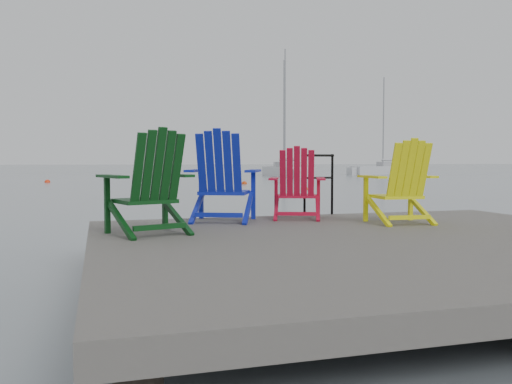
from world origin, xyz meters
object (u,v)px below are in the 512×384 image
object	(u,v)px
chair_red	(297,184)
sailboat_mid	(283,171)
chair_blue	(222,177)
buoy_b	(47,182)
sailboat_near	(286,172)
sailboat_far	(386,171)
chair_green	(150,183)
buoy_a	(304,189)
buoy_d	(230,178)
chair_yellow	(401,183)
handrail	(319,178)
buoy_c	(244,184)

from	to	relation	value
chair_red	sailboat_mid	bearing A→B (deg)	92.27
chair_blue	sailboat_mid	world-z (taller)	sailboat_mid
chair_red	buoy_b	world-z (taller)	chair_red
sailboat_near	sailboat_far	size ratio (longest dim) A/B	1.15
sailboat_near	chair_green	bearing A→B (deg)	-110.12
buoy_a	buoy_b	xyz separation A→B (m)	(-12.02, 11.94, 0.00)
chair_blue	sailboat_far	size ratio (longest dim) A/B	0.12
buoy_a	buoy_d	distance (m)	17.83
chair_blue	chair_red	xyz separation A→B (m)	(1.05, 0.02, -0.10)
chair_yellow	sailboat_far	bearing A→B (deg)	63.71
sailboat_near	sailboat_mid	world-z (taller)	sailboat_mid
sailboat_far	buoy_a	world-z (taller)	sailboat_far
chair_blue	sailboat_near	xyz separation A→B (m)	(13.80, 36.46, -0.73)
chair_red	handrail	bearing A→B (deg)	63.44
chair_yellow	buoy_c	size ratio (longest dim) A/B	3.25
chair_yellow	chair_blue	bearing A→B (deg)	161.83
chair_green	sailboat_far	world-z (taller)	sailboat_far
chair_blue	handrail	bearing A→B (deg)	40.33
chair_yellow	buoy_d	xyz separation A→B (m)	(6.14, 34.85, -1.02)
sailboat_mid	buoy_a	distance (m)	27.85
sailboat_near	chair_blue	bearing A→B (deg)	-109.26
chair_red	buoy_a	xyz separation A→B (m)	(6.44, 16.17, -0.98)
sailboat_far	buoy_b	bearing A→B (deg)	107.99
chair_red	buoy_d	world-z (taller)	chair_red
sailboat_near	chair_yellow	bearing A→B (deg)	-105.88
handrail	sailboat_mid	size ratio (longest dim) A/B	0.08
chair_green	chair_yellow	size ratio (longest dim) A/B	1.06
buoy_d	handrail	bearing A→B (deg)	-101.33
chair_red	buoy_a	world-z (taller)	chair_red
sailboat_near	buoy_a	bearing A→B (deg)	-105.80
handrail	buoy_d	world-z (taller)	handrail
chair_yellow	sailboat_mid	xyz separation A→B (m)	(13.58, 43.64, -0.67)
handrail	sailboat_mid	distance (m)	44.62
handrail	buoy_d	distance (m)	34.20
chair_blue	chair_red	size ratio (longest dim) A/B	1.21
sailboat_far	buoy_a	bearing A→B (deg)	139.66
chair_green	buoy_a	size ratio (longest dim) A/B	3.27
chair_red	buoy_c	size ratio (longest dim) A/B	3.01
handrail	buoy_c	distance (m)	22.74
buoy_a	handrail	bearing A→B (deg)	-110.68
sailboat_far	buoy_d	world-z (taller)	sailboat_far
sailboat_near	buoy_b	bearing A→B (deg)	-154.10
chair_yellow	buoy_c	xyz separation A→B (m)	(4.26, 23.53, -1.02)
sailboat_near	buoy_c	xyz separation A→B (m)	(-7.40, -13.77, -0.36)
chair_blue	buoy_c	bearing A→B (deg)	97.21
chair_blue	buoy_d	size ratio (longest dim) A/B	3.39
chair_red	buoy_b	bearing A→B (deg)	122.42
chair_green	sailboat_mid	xyz separation A→B (m)	(16.75, 43.80, -0.70)
handrail	chair_blue	xyz separation A→B (m)	(-1.57, -0.49, 0.04)
sailboat_far	buoy_a	xyz separation A→B (m)	(-17.73, -23.64, -0.36)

